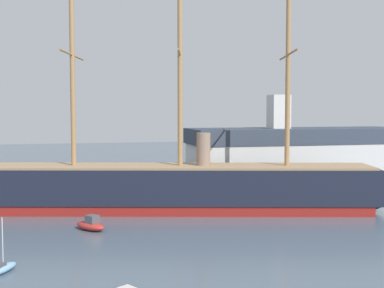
{
  "coord_description": "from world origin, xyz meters",
  "views": [
    {
      "loc": [
        -14.37,
        -21.38,
        13.96
      ],
      "look_at": [
        -0.19,
        35.06,
        10.11
      ],
      "focal_mm": 47.01,
      "sensor_mm": 36.0,
      "label": 1
    }
  ],
  "objects_px": {
    "sailboat_mid_left": "(2,268)",
    "dinghy_far_right": "(349,196)",
    "dinghy_distant_centre": "(152,190)",
    "tall_ship": "(180,187)",
    "motorboat_alongside_bow": "(91,225)",
    "dockside_warehouse_right": "(298,159)"
  },
  "relations": [
    {
      "from": "sailboat_mid_left",
      "to": "dinghy_far_right",
      "type": "height_order",
      "value": "sailboat_mid_left"
    },
    {
      "from": "dinghy_distant_centre",
      "to": "tall_ship",
      "type": "bearing_deg",
      "value": -86.31
    },
    {
      "from": "motorboat_alongside_bow",
      "to": "dinghy_distant_centre",
      "type": "xyz_separation_m",
      "value": [
        11.53,
        25.44,
        -0.31
      ]
    },
    {
      "from": "tall_ship",
      "to": "dockside_warehouse_right",
      "type": "xyz_separation_m",
      "value": [
        23.95,
        12.77,
        2.11
      ]
    },
    {
      "from": "sailboat_mid_left",
      "to": "dinghy_distant_centre",
      "type": "bearing_deg",
      "value": 63.42
    },
    {
      "from": "motorboat_alongside_bow",
      "to": "dinghy_distant_centre",
      "type": "relative_size",
      "value": 1.49
    },
    {
      "from": "tall_ship",
      "to": "dinghy_distant_centre",
      "type": "relative_size",
      "value": 20.98
    },
    {
      "from": "dinghy_far_right",
      "to": "dockside_warehouse_right",
      "type": "distance_m",
      "value": 11.32
    },
    {
      "from": "tall_ship",
      "to": "motorboat_alongside_bow",
      "type": "height_order",
      "value": "tall_ship"
    },
    {
      "from": "dinghy_far_right",
      "to": "dinghy_distant_centre",
      "type": "distance_m",
      "value": 32.51
    },
    {
      "from": "tall_ship",
      "to": "sailboat_mid_left",
      "type": "xyz_separation_m",
      "value": [
        -20.83,
        -22.37,
        -2.98
      ]
    },
    {
      "from": "motorboat_alongside_bow",
      "to": "dinghy_far_right",
      "type": "relative_size",
      "value": 1.65
    },
    {
      "from": "dinghy_distant_centre",
      "to": "dockside_warehouse_right",
      "type": "xyz_separation_m",
      "value": [
        25.05,
        -4.28,
        5.16
      ]
    },
    {
      "from": "dinghy_far_right",
      "to": "dockside_warehouse_right",
      "type": "height_order",
      "value": "dockside_warehouse_right"
    },
    {
      "from": "motorboat_alongside_bow",
      "to": "dinghy_far_right",
      "type": "height_order",
      "value": "motorboat_alongside_bow"
    },
    {
      "from": "dockside_warehouse_right",
      "to": "sailboat_mid_left",
      "type": "bearing_deg",
      "value": -141.87
    },
    {
      "from": "sailboat_mid_left",
      "to": "dockside_warehouse_right",
      "type": "height_order",
      "value": "dockside_warehouse_right"
    },
    {
      "from": "dockside_warehouse_right",
      "to": "dinghy_far_right",
      "type": "bearing_deg",
      "value": -62.45
    },
    {
      "from": "sailboat_mid_left",
      "to": "dinghy_distant_centre",
      "type": "distance_m",
      "value": 44.09
    },
    {
      "from": "motorboat_alongside_bow",
      "to": "dinghy_far_right",
      "type": "distance_m",
      "value": 43.01
    },
    {
      "from": "tall_ship",
      "to": "sailboat_mid_left",
      "type": "bearing_deg",
      "value": -132.95
    },
    {
      "from": "dinghy_far_right",
      "to": "dinghy_distant_centre",
      "type": "bearing_deg",
      "value": 156.04
    }
  ]
}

